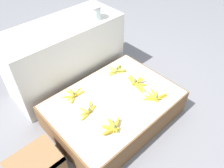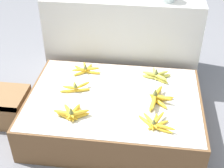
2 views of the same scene
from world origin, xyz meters
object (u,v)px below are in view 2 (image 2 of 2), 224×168
(banana_bunch_front_left, at_px, (72,113))
(banana_bunch_middle_midleft, at_px, (157,98))
(banana_bunch_middle_left, at_px, (76,88))
(banana_bunch_back_left, at_px, (85,69))
(banana_bunch_back_midleft, at_px, (157,75))
(wooden_crate, at_px, (1,106))
(banana_bunch_front_midleft, at_px, (156,123))

(banana_bunch_front_left, relative_size, banana_bunch_middle_midleft, 0.84)
(banana_bunch_middle_left, distance_m, banana_bunch_back_left, 0.25)
(banana_bunch_middle_midleft, distance_m, banana_bunch_back_midleft, 0.29)
(wooden_crate, xyz_separation_m, banana_bunch_back_midleft, (1.17, 0.28, 0.20))
(banana_bunch_back_midleft, bearing_deg, banana_bunch_middle_midleft, -88.67)
(banana_bunch_middle_midleft, height_order, banana_bunch_back_left, banana_bunch_middle_midleft)
(banana_bunch_middle_midleft, bearing_deg, banana_bunch_back_left, 151.60)
(banana_bunch_front_left, distance_m, banana_bunch_back_left, 0.54)
(wooden_crate, distance_m, banana_bunch_middle_left, 0.62)
(wooden_crate, height_order, banana_bunch_middle_left, banana_bunch_middle_left)
(banana_bunch_front_midleft, bearing_deg, banana_bunch_middle_midleft, 88.12)
(banana_bunch_back_midleft, bearing_deg, banana_bunch_front_midleft, -90.17)
(banana_bunch_front_midleft, xyz_separation_m, banana_bunch_back_midleft, (0.00, 0.53, 0.01))
(wooden_crate, distance_m, banana_bunch_front_left, 0.70)
(banana_bunch_front_midleft, distance_m, banana_bunch_back_left, 0.79)
(banana_bunch_middle_left, bearing_deg, banana_bunch_middle_midleft, -5.28)
(banana_bunch_middle_midleft, relative_size, banana_bunch_back_midleft, 1.24)
(wooden_crate, relative_size, banana_bunch_middle_left, 1.79)
(banana_bunch_front_left, bearing_deg, banana_bunch_back_midleft, 43.51)
(banana_bunch_back_left, height_order, banana_bunch_back_midleft, banana_bunch_back_midleft)
(wooden_crate, relative_size, banana_bunch_back_left, 1.67)
(banana_bunch_front_midleft, xyz_separation_m, banana_bunch_middle_midleft, (0.01, 0.25, 0.01))
(wooden_crate, distance_m, banana_bunch_back_midleft, 1.22)
(banana_bunch_front_midleft, distance_m, banana_bunch_back_midleft, 0.53)
(banana_bunch_middle_midleft, xyz_separation_m, banana_bunch_back_left, (-0.57, 0.31, -0.01))
(wooden_crate, relative_size, banana_bunch_back_midleft, 1.69)
(banana_bunch_middle_left, xyz_separation_m, banana_bunch_back_left, (0.02, 0.25, -0.00))
(banana_bunch_middle_midleft, bearing_deg, banana_bunch_front_left, -157.21)
(banana_bunch_front_left, xyz_separation_m, banana_bunch_back_midleft, (0.55, 0.52, 0.00))
(banana_bunch_front_midleft, bearing_deg, wooden_crate, 167.85)
(wooden_crate, xyz_separation_m, banana_bunch_middle_midleft, (1.18, -0.00, 0.20))
(wooden_crate, xyz_separation_m, banana_bunch_front_left, (0.63, -0.23, 0.20))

